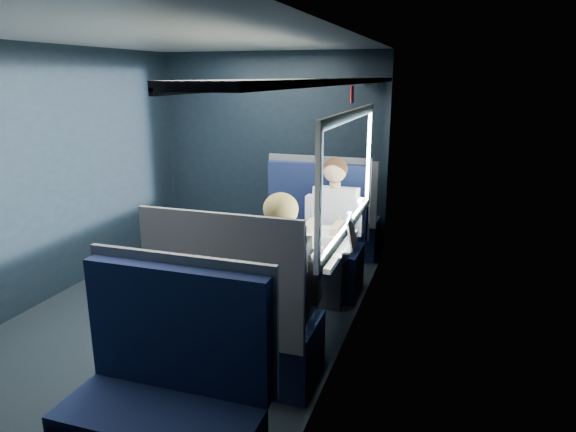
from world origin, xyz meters
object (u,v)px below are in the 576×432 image
(seat_row_front, at_px, (333,222))
(laptop, at_px, (343,239))
(seat_bay_near, at_px, (310,245))
(bottle_small, at_px, (348,226))
(seat_bay_far, at_px, (240,326))
(seat_row_back, at_px, (166,410))
(woman, at_px, (283,277))
(cup, at_px, (350,226))
(table, at_px, (304,252))
(man, at_px, (333,223))

(seat_row_front, relative_size, laptop, 3.28)
(seat_bay_near, height_order, laptop, seat_bay_near)
(laptop, bearing_deg, bottle_small, 94.10)
(seat_bay_far, bearing_deg, seat_row_back, -90.00)
(seat_bay_near, distance_m, laptop, 1.09)
(woman, bearing_deg, cup, 79.42)
(bottle_small, relative_size, cup, 2.31)
(woman, height_order, cup, woman)
(table, distance_m, seat_row_front, 1.82)
(seat_row_front, height_order, woman, woman)
(laptop, bearing_deg, cup, 94.58)
(woman, bearing_deg, table, 95.45)
(man, bearing_deg, bottle_small, -61.61)
(table, bearing_deg, seat_row_front, 95.80)
(seat_row_back, bearing_deg, laptop, 74.34)
(seat_bay_near, bearing_deg, man, -33.33)
(seat_bay_far, relative_size, seat_row_back, 1.09)
(bottle_small, bearing_deg, table, -137.44)
(woman, xyz_separation_m, bottle_small, (0.23, 0.98, 0.11))
(seat_bay_far, xyz_separation_m, seat_row_front, (0.00, 2.67, -0.00))
(seat_row_back, distance_m, bottle_small, 2.17)
(seat_row_back, relative_size, cup, 12.69)
(table, xyz_separation_m, seat_row_back, (-0.18, -1.80, -0.25))
(table, height_order, seat_row_back, seat_row_back)
(seat_row_front, xyz_separation_m, laptop, (0.50, -1.81, 0.40))
(seat_row_front, bearing_deg, laptop, -74.53)
(table, bearing_deg, woman, -84.55)
(seat_bay_far, bearing_deg, bottle_small, 67.31)
(seat_bay_far, bearing_deg, man, 80.97)
(seat_bay_near, distance_m, man, 0.43)
(man, xyz_separation_m, laptop, (0.25, -0.71, 0.09))
(seat_row_front, height_order, man, man)
(cup, bearing_deg, seat_bay_far, -109.45)
(table, relative_size, seat_row_front, 0.86)
(seat_bay_far, height_order, man, man)
(table, height_order, seat_bay_far, seat_bay_far)
(seat_bay_near, relative_size, seat_bay_far, 1.00)
(seat_bay_far, distance_m, seat_row_front, 2.67)
(laptop, bearing_deg, woman, -109.79)
(seat_row_back, bearing_deg, seat_bay_far, 90.00)
(seat_bay_far, height_order, woman, woman)
(seat_row_back, relative_size, man, 0.88)
(laptop, bearing_deg, table, 177.95)
(seat_bay_far, xyz_separation_m, woman, (0.25, 0.17, 0.31))
(table, relative_size, seat_bay_far, 0.79)
(seat_bay_far, xyz_separation_m, seat_row_back, (0.00, -0.92, -0.00))
(seat_bay_near, height_order, seat_bay_far, same)
(man, height_order, bottle_small, man)
(seat_bay_far, distance_m, laptop, 1.07)
(seat_bay_near, xyz_separation_m, cup, (0.48, -0.43, 0.37))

